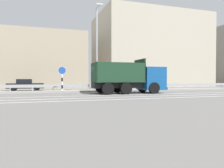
{
  "coord_description": "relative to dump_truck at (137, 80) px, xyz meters",
  "views": [
    {
      "loc": [
        -5.44,
        -20.47,
        1.37
      ],
      "look_at": [
        1.44,
        0.34,
        0.85
      ],
      "focal_mm": 35.0,
      "sensor_mm": 36.0,
      "label": 1
    }
  ],
  "objects": [
    {
      "name": "lane_strip_0",
      "position": [
        -0.94,
        -1.78,
        -1.26
      ],
      "size": [
        62.65,
        0.16,
        0.01
      ],
      "primitive_type": "cube",
      "color": "silver",
      "rests_on": "ground_plane"
    },
    {
      "name": "median_island",
      "position": [
        -3.4,
        3.45,
        -1.17
      ],
      "size": [
        34.46,
        1.1,
        0.18
      ],
      "primitive_type": "cube",
      "color": "gray",
      "rests_on": "ground_plane"
    },
    {
      "name": "lane_strip_2",
      "position": [
        -0.94,
        -5.48,
        -1.26
      ],
      "size": [
        62.65,
        0.16,
        0.01
      ],
      "primitive_type": "cube",
      "color": "silver",
      "rests_on": "ground_plane"
    },
    {
      "name": "street_lamp_1",
      "position": [
        -3.1,
        3.33,
        3.64
      ],
      "size": [
        0.71,
        1.87,
        8.93
      ],
      "color": "#ADADB2",
      "rests_on": "ground_plane"
    },
    {
      "name": "background_building_0",
      "position": [
        -13.85,
        18.41,
        2.79
      ],
      "size": [
        22.95,
        14.81,
        8.1
      ],
      "primitive_type": "cube",
      "color": "tan",
      "rests_on": "ground_plane"
    },
    {
      "name": "ground_plane",
      "position": [
        -3.4,
        1.4,
        -1.26
      ],
      "size": [
        320.0,
        320.0,
        0.0
      ],
      "primitive_type": "plane",
      "color": "#605E5B"
    },
    {
      "name": "lane_strip_1",
      "position": [
        -0.94,
        -3.84,
        -1.26
      ],
      "size": [
        62.65,
        0.16,
        0.01
      ],
      "primitive_type": "cube",
      "color": "silver",
      "rests_on": "ground_plane"
    },
    {
      "name": "median_guardrail",
      "position": [
        -3.4,
        4.73,
        -0.69
      ],
      "size": [
        62.65,
        0.09,
        0.78
      ],
      "color": "#9EA0A5",
      "rests_on": "ground_plane"
    },
    {
      "name": "background_building_1",
      "position": [
        11.17,
        18.72,
        5.37
      ],
      "size": [
        19.61,
        13.31,
        13.26
      ],
      "primitive_type": "cube",
      "color": "#B7AD99",
      "rests_on": "ground_plane"
    },
    {
      "name": "parked_car_3",
      "position": [
        -10.43,
        7.37,
        -0.58
      ],
      "size": [
        3.92,
        2.04,
        1.34
      ],
      "rotation": [
        0.0,
        0.0,
        -1.54
      ],
      "color": "black",
      "rests_on": "ground_plane"
    },
    {
      "name": "median_road_sign",
      "position": [
        -6.71,
        3.45,
        0.14
      ],
      "size": [
        0.8,
        0.16,
        2.61
      ],
      "color": "white",
      "rests_on": "ground_plane"
    },
    {
      "name": "dump_truck",
      "position": [
        0.0,
        0.0,
        0.0
      ],
      "size": [
        6.95,
        2.9,
        3.24
      ],
      "rotation": [
        0.0,
        0.0,
        -1.59
      ],
      "color": "#144C8C",
      "rests_on": "ground_plane"
    }
  ]
}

